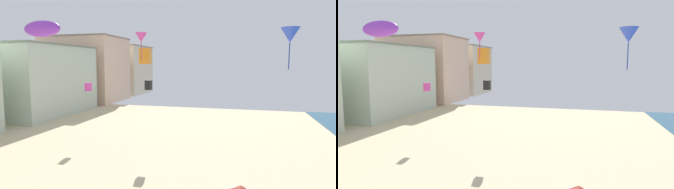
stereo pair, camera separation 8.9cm
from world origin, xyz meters
The scene contains 9 objects.
boardwalk_hotel_mid centered at (-28.58, 45.28, 6.40)m, with size 16.68×19.76×12.79m.
boardwalk_hotel_far centered at (-28.58, 64.50, 7.99)m, with size 18.06×14.64×15.97m.
boardwalk_hotel_distant centered at (-28.58, 83.78, 7.44)m, with size 17.57×17.14×14.87m.
kite_black_box centered at (-0.14, 30.06, 7.07)m, with size 0.66×0.66×1.04m.
kite_magenta_delta centered at (0.02, 27.49, 11.91)m, with size 1.13×1.13×2.58m.
kite_orange_box centered at (-0.75, 30.82, 10.20)m, with size 1.10×1.10×1.74m.
kite_magenta_box centered at (-8.65, 31.97, 6.51)m, with size 0.63×0.63×0.99m.
kite_blue_delta_2 centered at (13.53, 27.55, 11.80)m, with size 1.59×1.59×3.60m.
kite_purple_parafoil centered at (-2.96, 17.15, 11.62)m, with size 2.71×0.75×1.05m.
Camera 1 is at (9.68, 1.51, 9.36)m, focal length 29.77 mm.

